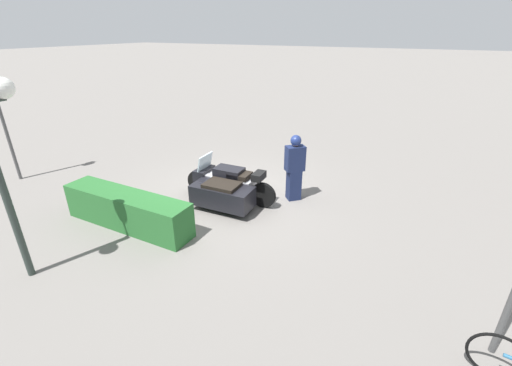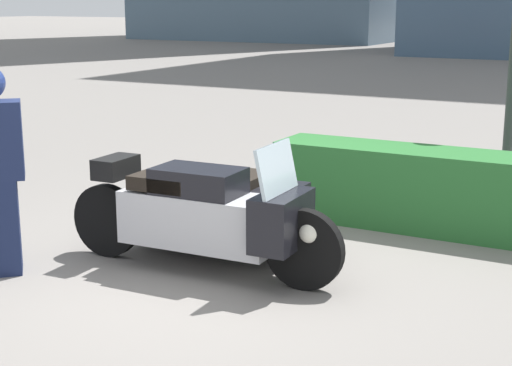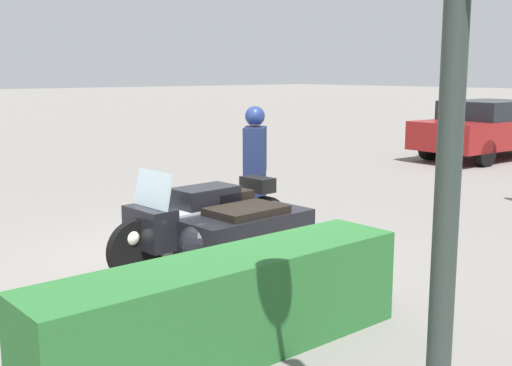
% 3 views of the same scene
% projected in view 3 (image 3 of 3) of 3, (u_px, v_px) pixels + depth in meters
% --- Properties ---
extents(ground_plane, '(160.00, 160.00, 0.00)m').
position_uv_depth(ground_plane, '(202.00, 261.00, 7.59)').
color(ground_plane, slate).
extents(police_motorcycle, '(2.58, 1.24, 1.16)m').
position_uv_depth(police_motorcycle, '(221.00, 228.00, 7.24)').
color(police_motorcycle, black).
rests_on(police_motorcycle, ground).
extents(officer_rider, '(0.54, 0.54, 1.75)m').
position_uv_depth(officer_rider, '(255.00, 165.00, 8.96)').
color(officer_rider, '#192347').
rests_on(officer_rider, ground).
extents(hedge_bush_curbside, '(3.25, 0.68, 0.81)m').
position_uv_depth(hedge_bush_curbside, '(228.00, 308.00, 4.99)').
color(hedge_bush_curbside, '#28662D').
rests_on(hedge_bush_curbside, ground).
extents(parked_car_background, '(4.49, 1.96, 1.49)m').
position_uv_depth(parked_car_background, '(488.00, 128.00, 16.49)').
color(parked_car_background, maroon).
rests_on(parked_car_background, ground).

